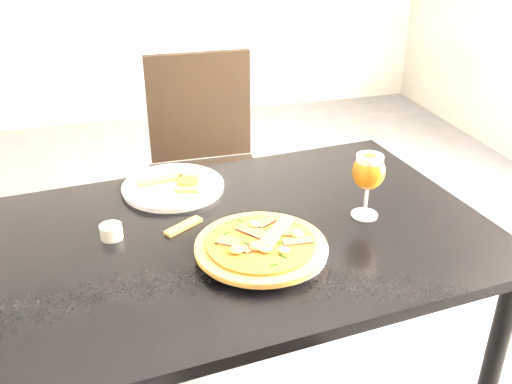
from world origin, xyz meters
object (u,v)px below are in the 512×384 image
object	(u,v)px
dining_table	(245,260)
chair_far	(207,166)
pizza	(261,245)
beer_glass	(369,172)

from	to	relation	value
dining_table	chair_far	distance (m)	0.89
chair_far	pizza	xyz separation A→B (m)	(-0.07, -0.99, 0.25)
pizza	beer_glass	distance (m)	0.34
pizza	chair_far	bearing A→B (deg)	86.11
chair_far	pizza	bearing A→B (deg)	-93.09
beer_glass	dining_table	bearing A→B (deg)	177.42
dining_table	beer_glass	world-z (taller)	beer_glass
chair_far	beer_glass	size ratio (longest dim) A/B	5.48
dining_table	chair_far	bearing A→B (deg)	80.08
dining_table	pizza	size ratio (longest dim) A/B	4.18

